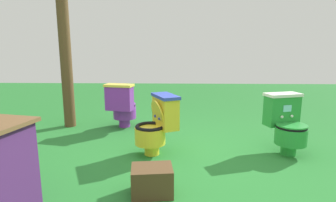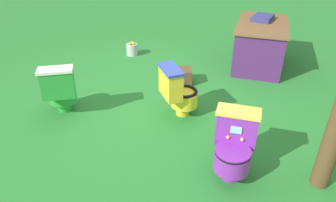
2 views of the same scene
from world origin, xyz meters
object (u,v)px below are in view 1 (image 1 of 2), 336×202
small_crate (152,180)px  wooden_post (66,56)px  toilet_purple (122,105)px  toilet_green (287,123)px  toilet_yellow (157,124)px

small_crate → wooden_post: bearing=36.2°
toilet_purple → wooden_post: bearing=-173.9°
toilet_green → toilet_purple: (1.00, 2.21, 0.00)m
toilet_green → wooden_post: bearing=-35.2°
toilet_yellow → small_crate: (-0.95, -0.02, -0.25)m
toilet_green → toilet_purple: size_ratio=1.00×
toilet_yellow → small_crate: toilet_yellow is taller
toilet_yellow → small_crate: size_ratio=2.01×
toilet_purple → toilet_green: bearing=-13.2°
toilet_yellow → toilet_purple: size_ratio=1.00×
toilet_yellow → toilet_purple: 1.25m
wooden_post → small_crate: (-2.11, -1.55, -1.02)m
small_crate → toilet_green: bearing=-56.4°
toilet_green → toilet_yellow: bearing=-13.1°
toilet_green → small_crate: (-1.04, 1.56, -0.24)m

